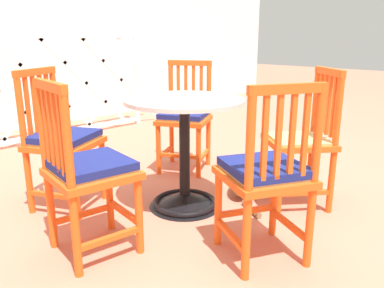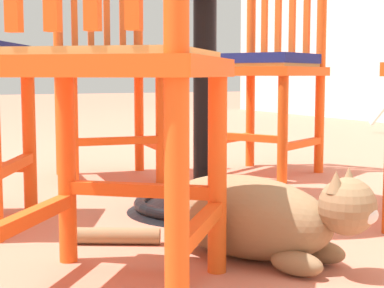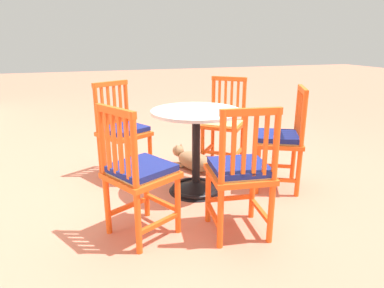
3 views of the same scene
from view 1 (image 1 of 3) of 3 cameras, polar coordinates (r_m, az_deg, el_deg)
name	(u,v)px [view 1 (image 1 of 3)]	position (r m, az deg, el deg)	size (l,w,h in m)	color
ground_plane	(222,212)	(2.57, 4.49, -10.00)	(24.00, 24.00, 0.00)	#C6755B
lattice_fence_panel	(23,89)	(4.38, -23.63, 7.45)	(3.50, 0.06, 1.18)	white
cafe_table	(185,166)	(2.55, -1.09, -3.24)	(0.76, 0.76, 0.73)	black
orange_chair_at_corner	(303,142)	(2.67, 15.94, 0.34)	(0.56, 0.56, 0.91)	#EA5619
orange_chair_near_fence	(185,118)	(3.26, -1.06, 3.87)	(0.54, 0.54, 0.91)	#EA5619
orange_chair_facing_out	(62,141)	(2.66, -18.60, 0.39)	(0.54, 0.54, 0.91)	#EA5619
orange_chair_by_planter	(88,172)	(2.03, -15.11, -3.95)	(0.45, 0.45, 0.91)	#EA5619
orange_chair_tucked_in	(266,175)	(1.94, 10.81, -4.55)	(0.54, 0.54, 0.91)	#EA5619
tabby_cat	(246,178)	(2.90, 8.02, -5.04)	(0.60, 0.52, 0.23)	#8E704C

